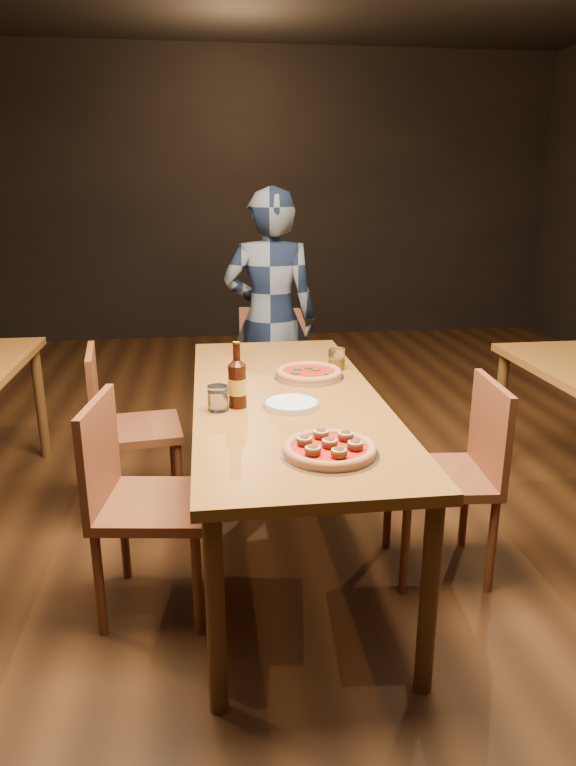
{
  "coord_description": "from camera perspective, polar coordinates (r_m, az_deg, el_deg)",
  "views": [
    {
      "loc": [
        -0.33,
        -2.62,
        1.62
      ],
      "look_at": [
        0.0,
        -0.05,
        0.82
      ],
      "focal_mm": 30.0,
      "sensor_mm": 36.0,
      "label": 1
    }
  ],
  "objects": [
    {
      "name": "chair_main_e",
      "position": [
        2.81,
        13.45,
        -7.97
      ],
      "size": [
        0.45,
        0.45,
        0.9
      ],
      "primitive_type": null,
      "rotation": [
        0.0,
        0.0,
        -1.66
      ],
      "color": "brown",
      "rests_on": "ground"
    },
    {
      "name": "pizza_meatball",
      "position": [
        2.17,
        3.73,
        -5.84
      ],
      "size": [
        0.34,
        0.34,
        0.06
      ],
      "rotation": [
        0.0,
        0.0,
        0.43
      ],
      "color": "#B7B7BF",
      "rests_on": "table_main"
    },
    {
      "name": "beer_bottle",
      "position": [
        2.61,
        -4.54,
        -0.14
      ],
      "size": [
        0.08,
        0.08,
        0.27
      ],
      "rotation": [
        0.0,
        0.0,
        -0.08
      ],
      "color": "black",
      "rests_on": "table_main"
    },
    {
      "name": "chair_end",
      "position": [
        4.02,
        -1.67,
        0.33
      ],
      "size": [
        0.51,
        0.51,
        0.92
      ],
      "primitive_type": null,
      "rotation": [
        0.0,
        0.0,
        -0.22
      ],
      "color": "brown",
      "rests_on": "ground"
    },
    {
      "name": "ground",
      "position": [
        3.1,
        -0.12,
        -14.37
      ],
      "size": [
        9.0,
        9.0,
        0.0
      ],
      "primitive_type": "plane",
      "color": "black"
    },
    {
      "name": "chair_main_sw",
      "position": [
        3.32,
        -13.26,
        -3.89
      ],
      "size": [
        0.47,
        0.47,
        0.91
      ],
      "primitive_type": null,
      "rotation": [
        0.0,
        0.0,
        1.69
      ],
      "color": "brown",
      "rests_on": "ground"
    },
    {
      "name": "chair_main_nw",
      "position": [
        2.56,
        -11.81,
        -10.38
      ],
      "size": [
        0.48,
        0.48,
        0.91
      ],
      "primitive_type": null,
      "rotation": [
        0.0,
        0.0,
        1.43
      ],
      "color": "brown",
      "rests_on": "ground"
    },
    {
      "name": "water_glass",
      "position": [
        2.59,
        -6.27,
        -1.35
      ],
      "size": [
        0.08,
        0.08,
        0.1
      ],
      "primitive_type": "cylinder",
      "color": "white",
      "rests_on": "table_main"
    },
    {
      "name": "amber_glass",
      "position": [
        3.18,
        4.34,
        2.17
      ],
      "size": [
        0.08,
        0.08,
        0.1
      ],
      "primitive_type": "cylinder",
      "color": "#A06712",
      "rests_on": "table_main"
    },
    {
      "name": "plate_stack",
      "position": [
        2.63,
        0.33,
        -1.89
      ],
      "size": [
        0.23,
        0.23,
        0.02
      ],
      "primitive_type": "cylinder",
      "color": "white",
      "rests_on": "table_main"
    },
    {
      "name": "pizza_margherita",
      "position": [
        3.03,
        1.89,
        0.88
      ],
      "size": [
        0.33,
        0.33,
        0.04
      ],
      "rotation": [
        0.0,
        0.0,
        0.4
      ],
      "color": "#B7B7BF",
      "rests_on": "table_main"
    },
    {
      "name": "diner",
      "position": [
        4.08,
        -1.57,
        5.68
      ],
      "size": [
        0.63,
        0.45,
        1.62
      ],
      "primitive_type": "imported",
      "rotation": [
        0.0,
        0.0,
        3.03
      ],
      "color": "black",
      "rests_on": "ground"
    },
    {
      "name": "table_main",
      "position": [
        2.81,
        -0.13,
        -2.47
      ],
      "size": [
        0.8,
        2.0,
        0.75
      ],
      "color": "brown",
      "rests_on": "ground"
    },
    {
      "name": "room_shell",
      "position": [
        2.65,
        -0.15,
        22.25
      ],
      "size": [
        9.0,
        9.0,
        9.0
      ],
      "color": "black",
      "rests_on": "ground"
    }
  ]
}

